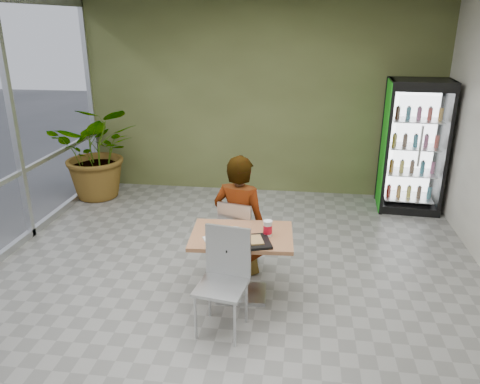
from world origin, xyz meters
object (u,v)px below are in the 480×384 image
dining_table (242,252)px  seated_woman (239,227)px  potted_plant (98,152)px  beverage_fridge (414,147)px  chair_near (225,271)px  soda_cup (268,229)px  cafeteria_tray (247,242)px  chair_far (237,231)px

dining_table → seated_woman: bearing=100.3°
potted_plant → beverage_fridge: bearing=1.7°
chair_near → beverage_fridge: bearing=64.2°
soda_cup → seated_woman: bearing=123.7°
soda_cup → beverage_fridge: (2.05, 2.93, 0.19)m
dining_table → beverage_fridge: bearing=51.5°
chair_near → soda_cup: chair_near is taller
dining_table → cafeteria_tray: cafeteria_tray is taller
dining_table → soda_cup: bearing=-1.1°
chair_far → potted_plant: bearing=-27.8°
seated_woman → cafeteria_tray: size_ratio=3.73×
dining_table → seated_woman: (-0.10, 0.56, 0.04)m
seated_woman → soda_cup: seated_woman is taller
cafeteria_tray → chair_far: bearing=105.3°
chair_near → potted_plant: potted_plant is taller
seated_woman → beverage_fridge: (2.42, 2.37, 0.45)m
chair_far → soda_cup: soda_cup is taller
cafeteria_tray → seated_woman: bearing=103.1°
beverage_fridge → dining_table: bearing=-124.6°
cafeteria_tray → beverage_fridge: size_ratio=0.23×
chair_far → seated_woman: bearing=-102.6°
dining_table → potted_plant: 3.95m
dining_table → chair_far: bearing=103.4°
seated_woman → potted_plant: bearing=-27.0°
chair_far → potted_plant: (-2.68, 2.26, 0.26)m
chair_near → beverage_fridge: 4.24m
chair_far → soda_cup: (0.40, -0.52, 0.29)m
dining_table → beverage_fridge: size_ratio=0.54×
dining_table → soda_cup: 0.40m
soda_cup → cafeteria_tray: (-0.20, -0.21, -0.07)m
beverage_fridge → soda_cup: bearing=-121.1°
dining_table → potted_plant: size_ratio=0.70×
chair_far → cafeteria_tray: 0.79m
soda_cup → cafeteria_tray: soda_cup is taller
chair_near → cafeteria_tray: size_ratio=2.18×
beverage_fridge → chair_far: bearing=-131.5°
cafeteria_tray → beverage_fridge: (2.24, 3.14, 0.26)m
dining_table → soda_cup: size_ratio=6.54×
seated_woman → potted_plant: 3.50m
chair_near → dining_table: bearing=89.1°
chair_near → soda_cup: (0.37, 0.53, 0.23)m
potted_plant → soda_cup: bearing=-42.1°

